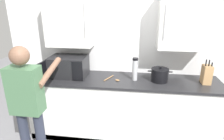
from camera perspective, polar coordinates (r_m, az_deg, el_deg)
The scene contains 8 objects.
back_wall_tiled at distance 2.92m, azimuth 3.88°, elevation 8.36°, with size 3.68×0.44×2.61m.
counter_unit at distance 2.96m, azimuth 3.06°, elevation -11.15°, with size 2.75×0.64×0.93m.
microwave_oven at distance 2.91m, azimuth -13.34°, elevation 1.07°, with size 0.58×0.77×0.30m.
knife_block at distance 2.87m, azimuth 26.33°, elevation -1.18°, with size 0.11×0.15×0.34m.
stock_pot at distance 2.74m, azimuth 14.01°, elevation -1.41°, with size 0.33×0.24×0.21m.
thermos_flask at distance 2.69m, azimuth 6.84°, elevation 0.29°, with size 0.08×0.08×0.32m.
wooden_spoon at distance 2.73m, azimuth 0.28°, elevation -2.71°, with size 0.23×0.22×0.02m.
person_figure at distance 2.35m, azimuth -23.83°, elevation -8.60°, with size 0.46×0.62×1.56m.
Camera 1 is at (0.18, -1.74, 1.97)m, focal length 30.70 mm.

